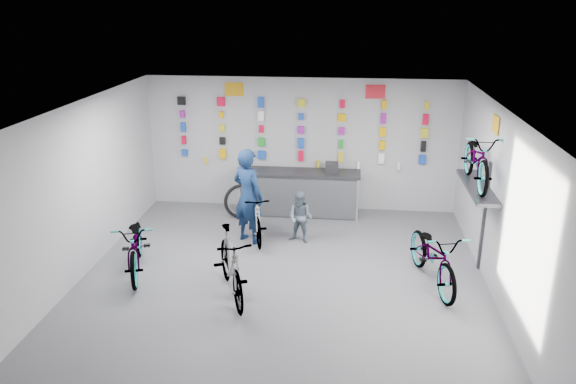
# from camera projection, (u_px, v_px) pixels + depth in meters

# --- Properties ---
(floor) EXTENTS (8.00, 8.00, 0.00)m
(floor) POSITION_uv_depth(u_px,v_px,m) (280.00, 290.00, 9.42)
(floor) COLOR #4B4B50
(floor) RESTS_ON ground
(ceiling) EXTENTS (8.00, 8.00, 0.00)m
(ceiling) POSITION_uv_depth(u_px,v_px,m) (279.00, 113.00, 8.43)
(ceiling) COLOR white
(ceiling) RESTS_ON wall_back
(wall_back) EXTENTS (7.00, 0.00, 7.00)m
(wall_back) POSITION_uv_depth(u_px,v_px,m) (301.00, 144.00, 12.68)
(wall_back) COLOR #BBBBBD
(wall_back) RESTS_ON floor
(wall_front) EXTENTS (7.00, 0.00, 7.00)m
(wall_front) POSITION_uv_depth(u_px,v_px,m) (225.00, 359.00, 5.17)
(wall_front) COLOR #BBBBBD
(wall_front) RESTS_ON floor
(wall_left) EXTENTS (0.00, 8.00, 8.00)m
(wall_left) POSITION_uv_depth(u_px,v_px,m) (70.00, 198.00, 9.29)
(wall_left) COLOR #BBBBBD
(wall_left) RESTS_ON floor
(wall_right) EXTENTS (0.00, 8.00, 8.00)m
(wall_right) POSITION_uv_depth(u_px,v_px,m) (506.00, 215.00, 8.56)
(wall_right) COLOR #BBBBBD
(wall_right) RESTS_ON floor
(counter) EXTENTS (2.70, 0.66, 1.00)m
(counter) POSITION_uv_depth(u_px,v_px,m) (299.00, 193.00, 12.58)
(counter) COLOR black
(counter) RESTS_ON floor
(merch_wall) EXTENTS (5.57, 0.08, 1.57)m
(merch_wall) POSITION_uv_depth(u_px,v_px,m) (304.00, 133.00, 12.51)
(merch_wall) COLOR #1847B6
(merch_wall) RESTS_ON wall_back
(wall_bracket) EXTENTS (0.39, 1.90, 2.00)m
(wall_bracket) POSITION_uv_depth(u_px,v_px,m) (478.00, 192.00, 9.72)
(wall_bracket) COLOR #333338
(wall_bracket) RESTS_ON wall_right
(sign_left) EXTENTS (0.42, 0.02, 0.30)m
(sign_left) POSITION_uv_depth(u_px,v_px,m) (234.00, 89.00, 12.41)
(sign_left) COLOR orange
(sign_left) RESTS_ON wall_back
(sign_right) EXTENTS (0.42, 0.02, 0.30)m
(sign_right) POSITION_uv_depth(u_px,v_px,m) (375.00, 92.00, 12.09)
(sign_right) COLOR red
(sign_right) RESTS_ON wall_back
(sign_side) EXTENTS (0.02, 0.40, 0.30)m
(sign_side) POSITION_uv_depth(u_px,v_px,m) (496.00, 124.00, 9.31)
(sign_side) COLOR orange
(sign_side) RESTS_ON wall_right
(bike_left) EXTENTS (1.24, 2.07, 1.03)m
(bike_left) POSITION_uv_depth(u_px,v_px,m) (136.00, 245.00, 9.90)
(bike_left) COLOR gray
(bike_left) RESTS_ON floor
(bike_center) EXTENTS (1.20, 1.94, 1.13)m
(bike_center) POSITION_uv_depth(u_px,v_px,m) (231.00, 265.00, 9.06)
(bike_center) COLOR gray
(bike_center) RESTS_ON floor
(bike_right) EXTENTS (1.15, 2.13, 1.06)m
(bike_right) POSITION_uv_depth(u_px,v_px,m) (433.00, 255.00, 9.46)
(bike_right) COLOR gray
(bike_right) RESTS_ON floor
(bike_service) EXTENTS (0.92, 1.72, 1.00)m
(bike_service) POSITION_uv_depth(u_px,v_px,m) (255.00, 216.00, 11.26)
(bike_service) COLOR gray
(bike_service) RESTS_ON floor
(bike_wall) EXTENTS (0.63, 1.80, 0.95)m
(bike_wall) POSITION_uv_depth(u_px,v_px,m) (477.00, 159.00, 9.53)
(bike_wall) COLOR gray
(bike_wall) RESTS_ON wall_bracket
(clerk) EXTENTS (0.83, 0.75, 1.91)m
(clerk) POSITION_uv_depth(u_px,v_px,m) (248.00, 196.00, 11.01)
(clerk) COLOR #102448
(clerk) RESTS_ON floor
(customer) EXTENTS (0.61, 0.54, 1.05)m
(customer) POSITION_uv_depth(u_px,v_px,m) (300.00, 217.00, 11.10)
(customer) COLOR slate
(customer) RESTS_ON floor
(spare_wheel) EXTENTS (0.79, 0.42, 0.77)m
(spare_wheel) POSITION_uv_depth(u_px,v_px,m) (241.00, 201.00, 12.40)
(spare_wheel) COLOR black
(spare_wheel) RESTS_ON floor
(register) EXTENTS (0.30, 0.32, 0.22)m
(register) POSITION_uv_depth(u_px,v_px,m) (332.00, 168.00, 12.31)
(register) COLOR black
(register) RESTS_ON counter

